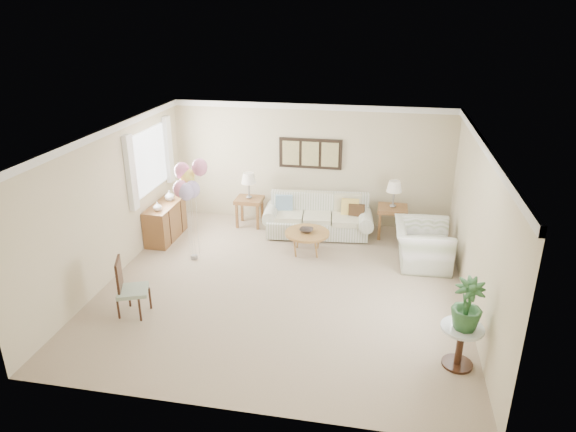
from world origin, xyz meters
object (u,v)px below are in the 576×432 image
object	(u,v)px
accent_chair	(128,286)
sofa	(318,219)
balloon_cluster	(188,181)
coffee_table	(307,234)
armchair	(422,245)

from	to	relation	value
accent_chair	sofa	bearing A→B (deg)	55.63
accent_chair	balloon_cluster	size ratio (longest dim) A/B	0.47
sofa	coffee_table	bearing A→B (deg)	-95.17
accent_chair	balloon_cluster	bearing A→B (deg)	81.63
sofa	coffee_table	world-z (taller)	sofa
sofa	coffee_table	xyz separation A→B (m)	(-0.09, -0.95, 0.07)
coffee_table	balloon_cluster	world-z (taller)	balloon_cluster
sofa	armchair	world-z (taller)	sofa
armchair	balloon_cluster	size ratio (longest dim) A/B	0.60
coffee_table	armchair	bearing A→B (deg)	-1.08
coffee_table	accent_chair	xyz separation A→B (m)	(-2.36, -2.63, 0.07)
accent_chair	balloon_cluster	distance (m)	2.26
coffee_table	armchair	xyz separation A→B (m)	(2.15, -0.04, -0.02)
armchair	accent_chair	bearing A→B (deg)	118.13
armchair	accent_chair	distance (m)	5.20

